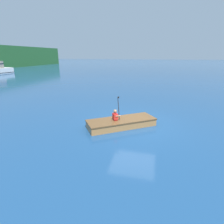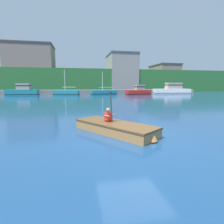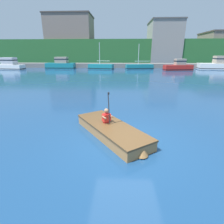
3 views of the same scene
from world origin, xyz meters
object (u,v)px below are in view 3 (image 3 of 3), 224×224
object	(u,v)px
moored_boat_dock_center_near	(139,67)
person_paddler	(107,116)
moored_boat_dock_east_end	(179,66)
moored_boat_dock_west_inner	(61,64)
moored_boat_dock_east_inner	(221,64)
rowboat_foreground	(112,130)
moored_boat_dock_west_end	(9,65)
moored_boat_dock_center_far	(101,67)

from	to	relation	value
moored_boat_dock_center_near	person_paddler	bearing A→B (deg)	-98.04
moored_boat_dock_east_end	person_paddler	size ratio (longest dim) A/B	4.36
moored_boat_dock_west_inner	moored_boat_dock_east_inner	xyz separation A→B (m)	(30.48, 0.35, 0.07)
rowboat_foreground	moored_boat_dock_west_inner	bearing A→B (deg)	111.71
moored_boat_dock_east_inner	moored_boat_dock_east_end	xyz separation A→B (m)	(-8.64, -2.55, -0.19)
moored_boat_dock_west_end	moored_boat_dock_east_inner	distance (m)	39.78
moored_boat_dock_center_far	rowboat_foreground	bearing A→B (deg)	-82.88
moored_boat_dock_west_inner	person_paddler	size ratio (longest dim) A/B	4.63
moored_boat_dock_center_far	moored_boat_dock_east_inner	size ratio (longest dim) A/B	0.62
moored_boat_dock_east_end	moored_boat_dock_center_near	bearing A→B (deg)	160.49
moored_boat_dock_center_far	rowboat_foreground	world-z (taller)	moored_boat_dock_center_far
moored_boat_dock_west_inner	rowboat_foreground	bearing A→B (deg)	-68.29
moored_boat_dock_center_far	moored_boat_dock_east_inner	world-z (taller)	moored_boat_dock_center_far
moored_boat_dock_center_near	person_paddler	xyz separation A→B (m)	(-4.02, -28.48, 0.25)
moored_boat_dock_east_inner	moored_boat_dock_west_inner	bearing A→B (deg)	-179.35
moored_boat_dock_west_inner	moored_boat_dock_east_end	xyz separation A→B (m)	(21.84, -2.21, -0.13)
moored_boat_dock_center_far	person_paddler	size ratio (longest dim) A/B	4.14
moored_boat_dock_west_end	moored_boat_dock_east_inner	xyz separation A→B (m)	(39.71, 2.27, 0.09)
moored_boat_dock_west_inner	moored_boat_dock_center_near	size ratio (longest dim) A/B	1.03
moored_boat_dock_east_end	moored_boat_dock_west_inner	bearing A→B (deg)	174.23
moored_boat_dock_west_end	rowboat_foreground	world-z (taller)	moored_boat_dock_west_end
moored_boat_dock_east_inner	rowboat_foreground	distance (m)	34.72
person_paddler	moored_boat_dock_center_far	bearing A→B (deg)	96.75
moored_boat_dock_west_inner	moored_boat_dock_east_inner	bearing A→B (deg)	0.65
moored_boat_dock_west_end	moored_boat_dock_east_inner	size ratio (longest dim) A/B	0.76
moored_boat_dock_west_end	rowboat_foreground	size ratio (longest dim) A/B	1.72
moored_boat_dock_west_inner	person_paddler	distance (m)	30.47
moored_boat_dock_west_inner	person_paddler	world-z (taller)	moored_boat_dock_west_inner
moored_boat_dock_east_inner	moored_boat_dock_east_end	size ratio (longest dim) A/B	1.53
moored_boat_dock_west_inner	rowboat_foreground	xyz separation A→B (m)	(11.41, -28.65, -0.59)
moored_boat_dock_west_inner	moored_boat_dock_center_far	world-z (taller)	moored_boat_dock_center_far
person_paddler	moored_boat_dock_east_inner	bearing A→B (deg)	56.08
moored_boat_dock_east_end	person_paddler	xyz separation A→B (m)	(-10.66, -26.13, -0.04)
moored_boat_dock_center_near	rowboat_foreground	world-z (taller)	moored_boat_dock_center_near
moored_boat_dock_center_near	rowboat_foreground	bearing A→B (deg)	-97.52
moored_boat_dock_east_end	rowboat_foreground	xyz separation A→B (m)	(-10.43, -26.45, -0.46)
rowboat_foreground	moored_boat_dock_east_inner	bearing A→B (deg)	56.67
moored_boat_dock_center_near	moored_boat_dock_east_inner	distance (m)	15.28
moored_boat_dock_west_inner	moored_boat_dock_east_inner	world-z (taller)	moored_boat_dock_east_inner
moored_boat_dock_east_end	person_paddler	bearing A→B (deg)	-112.18
person_paddler	moored_boat_dock_east_end	bearing A→B (deg)	67.82
person_paddler	moored_boat_dock_west_inner	bearing A→B (deg)	111.53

